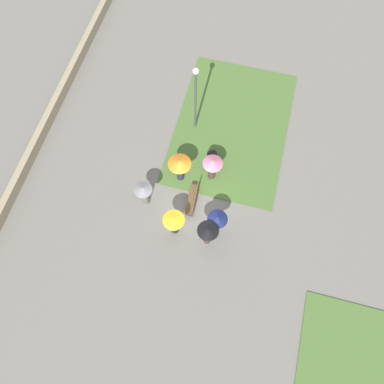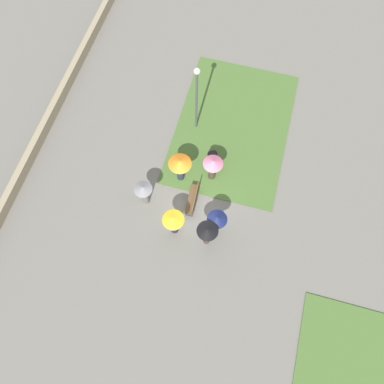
{
  "view_description": "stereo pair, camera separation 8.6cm",
  "coord_description": "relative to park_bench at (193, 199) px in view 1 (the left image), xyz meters",
  "views": [
    {
      "loc": [
        7.17,
        1.9,
        18.2
      ],
      "look_at": [
        -0.02,
        0.03,
        1.12
      ],
      "focal_mm": 35.0,
      "sensor_mm": 36.0,
      "label": 1
    },
    {
      "loc": [
        7.15,
        1.99,
        18.2
      ],
      "look_at": [
        -0.02,
        0.03,
        1.12
      ],
      "focal_mm": 35.0,
      "sensor_mm": 36.0,
      "label": 2
    }
  ],
  "objects": [
    {
      "name": "crowd_person_orange",
      "position": [
        -1.22,
        -1.02,
        0.93
      ],
      "size": [
        1.18,
        1.18,
        1.9
      ],
      "rotation": [
        0.0,
        0.0,
        1.5
      ],
      "color": "#282D47",
      "rests_on": "ground_plane"
    },
    {
      "name": "crowd_person_yellow",
      "position": [
        1.69,
        -0.52,
        0.78
      ],
      "size": [
        1.06,
        1.06,
        1.78
      ],
      "rotation": [
        0.0,
        0.0,
        4.11
      ],
      "color": "#2D2333",
      "rests_on": "ground_plane"
    },
    {
      "name": "crowd_person_black",
      "position": [
        1.83,
        1.18,
        0.87
      ],
      "size": [
        1.03,
        1.03,
        1.88
      ],
      "rotation": [
        0.0,
        0.0,
        2.08
      ],
      "color": "#47382D",
      "rests_on": "ground_plane"
    },
    {
      "name": "park_bench",
      "position": [
        0.0,
        0.0,
        0.0
      ],
      "size": [
        1.71,
        0.52,
        0.9
      ],
      "rotation": [
        0.0,
        0.0,
        0.06
      ],
      "color": "brown",
      "rests_on": "ground_plane"
    },
    {
      "name": "crowd_person_pink",
      "position": [
        -1.71,
        0.57,
        0.8
      ],
      "size": [
        1.04,
        1.04,
        1.79
      ],
      "rotation": [
        0.0,
        0.0,
        0.06
      ],
      "color": "#47382D",
      "rests_on": "ground_plane"
    },
    {
      "name": "parapet_wall",
      "position": [
        -0.08,
        -9.26,
        -0.13
      ],
      "size": [
        45.0,
        0.35,
        0.68
      ],
      "color": "tan",
      "rests_on": "ground_plane"
    },
    {
      "name": "lawn_patch_near",
      "position": [
        -5.09,
        0.97,
        -0.44
      ],
      "size": [
        9.08,
        6.23,
        0.06
      ],
      "color": "#4C7033",
      "rests_on": "ground_plane"
    },
    {
      "name": "ground_plane",
      "position": [
        -0.08,
        -0.12,
        -0.47
      ],
      "size": [
        90.0,
        90.0,
        0.0
      ],
      "primitive_type": "plane",
      "color": "slate"
    },
    {
      "name": "lamp_post",
      "position": [
        -4.58,
        -1.08,
        2.56
      ],
      "size": [
        0.32,
        0.32,
        4.76
      ],
      "color": "#474C51",
      "rests_on": "ground_plane"
    },
    {
      "name": "trash_bin",
      "position": [
        -2.61,
        0.35,
        -0.03
      ],
      "size": [
        0.54,
        0.54,
        0.87
      ],
      "color": "#232326",
      "rests_on": "ground_plane"
    },
    {
      "name": "crowd_person_grey",
      "position": [
        0.56,
        -2.39,
        0.74
      ],
      "size": [
        0.92,
        0.92,
        1.76
      ],
      "rotation": [
        0.0,
        0.0,
        2.82
      ],
      "color": "slate",
      "rests_on": "ground_plane"
    },
    {
      "name": "crowd_person_navy",
      "position": [
        1.12,
        1.47,
        0.89
      ],
      "size": [
        0.98,
        0.98,
        1.8
      ],
      "rotation": [
        0.0,
        0.0,
        5.58
      ],
      "color": "#282D47",
      "rests_on": "ground_plane"
    }
  ]
}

